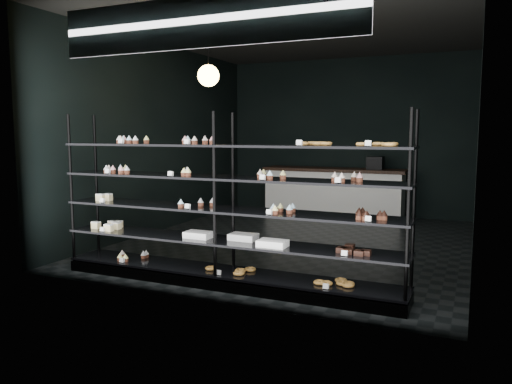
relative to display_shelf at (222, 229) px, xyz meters
The scene contains 5 objects.
room 2.64m from the display_shelf, 89.24° to the left, with size 5.01×6.01×3.20m.
display_shelf is the anchor object (origin of this frame).
signage 2.17m from the display_shelf, 86.09° to the right, with size 3.30×0.05×0.50m.
pendant_lamp 2.33m from the display_shelf, 124.56° to the left, with size 0.29×0.29×0.87m.
service_counter 4.95m from the display_shelf, 90.75° to the left, with size 2.84×0.65×1.23m.
Camera 1 is at (2.49, -7.25, 1.69)m, focal length 35.00 mm.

